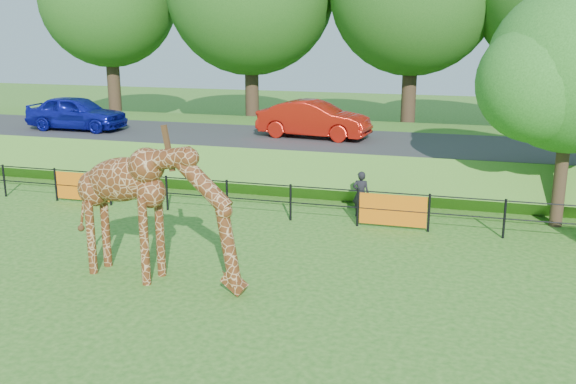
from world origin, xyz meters
name	(u,v)px	position (x,y,z in m)	size (l,w,h in m)	color
ground	(171,346)	(0.00, 0.00, 0.00)	(90.00, 90.00, 0.00)	#286419
giraffe	(156,214)	(-1.61, 2.72, 1.59)	(4.44, 0.82, 3.17)	#582A12
perimeter_fence	(291,202)	(0.00, 8.00, 0.55)	(28.07, 0.10, 1.10)	black
embankment	(341,152)	(0.00, 15.50, 0.65)	(40.00, 9.00, 1.30)	#286419
road	(333,141)	(0.00, 14.00, 1.36)	(40.00, 5.00, 0.12)	#303033
car_blue	(77,113)	(-10.67, 13.41, 2.12)	(1.66, 4.13, 1.41)	#161CB3
car_red	(314,119)	(-0.82, 14.21, 2.12)	(1.49, 4.28, 1.41)	red
visitor	(361,194)	(1.92, 8.99, 0.70)	(0.51, 0.33, 1.39)	black
tree_east	(575,76)	(7.60, 9.63, 4.28)	(5.40, 4.71, 6.76)	#392819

